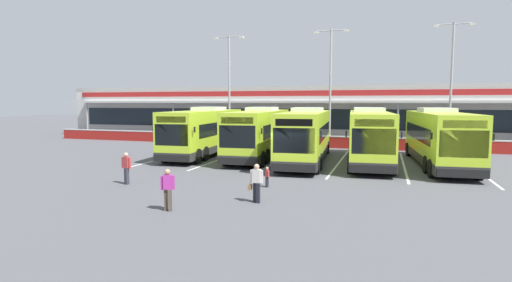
{
  "coord_description": "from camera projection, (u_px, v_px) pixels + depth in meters",
  "views": [
    {
      "loc": [
        5.06,
        -21.68,
        4.16
      ],
      "look_at": [
        -3.05,
        3.0,
        1.6
      ],
      "focal_mm": 27.71,
      "sensor_mm": 36.0,
      "label": 1
    }
  ],
  "objects": [
    {
      "name": "bay_stripe_west",
      "position": [
        228.0,
        157.0,
        30.11
      ],
      "size": [
        0.14,
        13.0,
        0.01
      ],
      "primitive_type": "cube",
      "color": "silver",
      "rests_on": "ground"
    },
    {
      "name": "pedestrian_with_handbag",
      "position": [
        256.0,
        182.0,
        16.36
      ],
      "size": [
        0.62,
        0.3,
        1.62
      ],
      "color": "black",
      "rests_on": "ground"
    },
    {
      "name": "terminal_building",
      "position": [
        342.0,
        112.0,
        47.62
      ],
      "size": [
        70.0,
        13.0,
        6.0
      ],
      "color": "silver",
      "rests_on": "ground"
    },
    {
      "name": "lamp_post_east",
      "position": [
        451.0,
        78.0,
        34.34
      ],
      "size": [
        3.24,
        0.28,
        11.0
      ],
      "color": "#9E9EA3",
      "rests_on": "ground"
    },
    {
      "name": "bay_stripe_mid_east",
      "position": [
        404.0,
        165.0,
        26.2
      ],
      "size": [
        0.14,
        13.0,
        0.01
      ],
      "primitive_type": "cube",
      "color": "silver",
      "rests_on": "ground"
    },
    {
      "name": "bay_stripe_east",
      "position": [
        475.0,
        168.0,
        24.89
      ],
      "size": [
        0.14,
        13.0,
        0.01
      ],
      "primitive_type": "cube",
      "color": "silver",
      "rests_on": "ground"
    },
    {
      "name": "pedestrian_child",
      "position": [
        267.0,
        176.0,
        19.38
      ],
      "size": [
        0.28,
        0.27,
        1.0
      ],
      "color": "black",
      "rests_on": "ground"
    },
    {
      "name": "red_barrier_wall",
      "position": [
        327.0,
        142.0,
        36.13
      ],
      "size": [
        60.0,
        0.4,
        1.1
      ],
      "color": "maroon",
      "rests_on": "ground"
    },
    {
      "name": "bay_stripe_mid_west",
      "position": [
        281.0,
        159.0,
        28.8
      ],
      "size": [
        0.14,
        13.0,
        0.01
      ],
      "primitive_type": "cube",
      "color": "silver",
      "rests_on": "ground"
    },
    {
      "name": "bay_stripe_far_west",
      "position": [
        179.0,
        155.0,
        31.41
      ],
      "size": [
        0.14,
        13.0,
        0.01
      ],
      "primitive_type": "cube",
      "color": "silver",
      "rests_on": "ground"
    },
    {
      "name": "lamp_post_centre",
      "position": [
        330.0,
        80.0,
        37.41
      ],
      "size": [
        3.24,
        0.28,
        11.0
      ],
      "color": "#9E9EA3",
      "rests_on": "ground"
    },
    {
      "name": "pedestrian_near_bin",
      "position": [
        168.0,
        188.0,
        15.12
      ],
      "size": [
        0.51,
        0.36,
        1.62
      ],
      "color": "#4C4238",
      "rests_on": "ground"
    },
    {
      "name": "coach_bus_centre",
      "position": [
        306.0,
        136.0,
        27.52
      ],
      "size": [
        3.7,
        12.31,
        3.78
      ],
      "color": "#B7DB2D",
      "rests_on": "ground"
    },
    {
      "name": "coach_bus_rightmost",
      "position": [
        438.0,
        139.0,
        25.82
      ],
      "size": [
        3.7,
        12.31,
        3.78
      ],
      "color": "#B7DB2D",
      "rests_on": "ground"
    },
    {
      "name": "coach_bus_leftmost",
      "position": [
        205.0,
        132.0,
        31.28
      ],
      "size": [
        3.7,
        12.31,
        3.78
      ],
      "color": "#B7DB2D",
      "rests_on": "ground"
    },
    {
      "name": "bay_stripe_centre",
      "position": [
        339.0,
        162.0,
        27.5
      ],
      "size": [
        0.14,
        13.0,
        0.01
      ],
      "primitive_type": "cube",
      "color": "silver",
      "rests_on": "ground"
    },
    {
      "name": "coach_bus_right_centre",
      "position": [
        369.0,
        137.0,
        27.11
      ],
      "size": [
        3.7,
        12.31,
        3.78
      ],
      "color": "#B7DB2D",
      "rests_on": "ground"
    },
    {
      "name": "lamp_post_west",
      "position": [
        229.0,
        82.0,
        41.05
      ],
      "size": [
        3.24,
        0.28,
        11.0
      ],
      "color": "#9E9EA3",
      "rests_on": "ground"
    },
    {
      "name": "ground_plane",
      "position": [
        290.0,
        175.0,
        22.48
      ],
      "size": [
        200.0,
        200.0,
        0.0
      ],
      "primitive_type": "plane",
      "color": "#4C4C51"
    },
    {
      "name": "coach_bus_left_centre",
      "position": [
        259.0,
        134.0,
        29.95
      ],
      "size": [
        3.7,
        12.31,
        3.78
      ],
      "color": "#B7DB2D",
      "rests_on": "ground"
    },
    {
      "name": "pedestrian_in_dark_coat",
      "position": [
        126.0,
        167.0,
        20.05
      ],
      "size": [
        0.54,
        0.34,
        1.62
      ],
      "color": "#33333D",
      "rests_on": "ground"
    }
  ]
}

